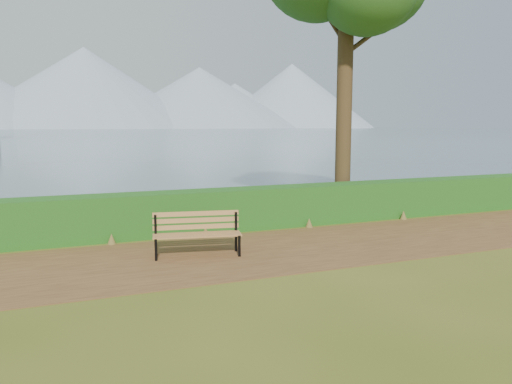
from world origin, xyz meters
name	(u,v)px	position (x,y,z in m)	size (l,w,h in m)	color
ground	(287,253)	(0.00, 0.00, 0.00)	(140.00, 140.00, 0.00)	#475217
path	(280,249)	(0.00, 0.30, 0.01)	(40.00, 3.40, 0.01)	#55351D
hedge	(242,209)	(0.00, 2.60, 0.50)	(32.00, 0.85, 1.00)	#154714
water	(63,130)	(0.00, 260.00, 0.01)	(700.00, 510.00, 0.00)	slate
mountains	(45,91)	(-9.17, 406.05, 27.70)	(585.00, 190.00, 70.00)	#8397AF
bench	(197,231)	(-1.72, 0.51, 0.49)	(1.77, 0.81, 0.86)	black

